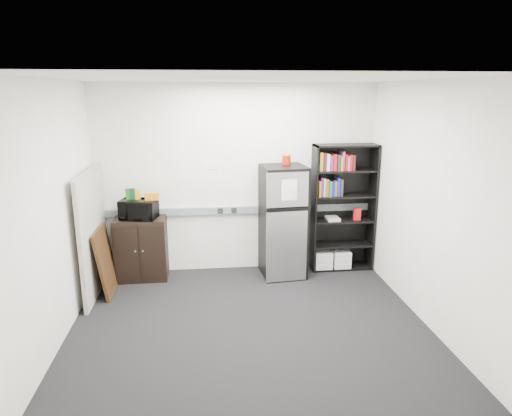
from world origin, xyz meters
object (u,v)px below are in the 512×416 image
Objects in this scene: bookshelf at (341,205)px; microwave at (139,209)px; cubicle_partition at (93,233)px; cabinet at (141,248)px; refrigerator at (283,221)px.

bookshelf is 2.88m from microwave.
cabinet is (0.53, 0.42, -0.37)m from cubicle_partition.
cabinet is 0.57m from microwave.
cabinet is at bearing -178.69° from bookshelf.
bookshelf reaches higher than cabinet.
microwave is (-0.00, -0.02, 0.57)m from cabinet.
cabinet is 2.03m from refrigerator.
bookshelf is 2.11× the size of cabinet.
cubicle_partition is 0.77m from cabinet.
refrigerator is at bearing -2.30° from cabinet.
microwave is 0.30× the size of refrigerator.
cubicle_partition is 1.84× the size of cabinet.
refrigerator reaches higher than microwave.
microwave is at bearing -90.00° from cabinet.
bookshelf reaches higher than cubicle_partition.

